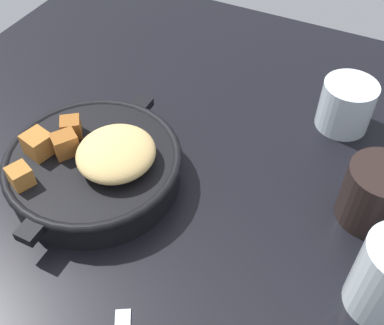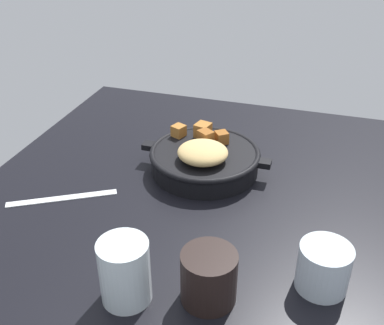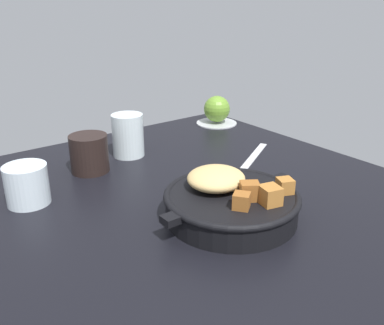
{
  "view_description": "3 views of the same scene",
  "coord_description": "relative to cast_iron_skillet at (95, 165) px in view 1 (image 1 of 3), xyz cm",
  "views": [
    {
      "loc": [
        35.48,
        20.13,
        46.46
      ],
      "look_at": [
        -0.67,
        2.32,
        3.56
      ],
      "focal_mm": 44.06,
      "sensor_mm": 36.0,
      "label": 1
    },
    {
      "loc": [
        -16.86,
        69.13,
        50.11
      ],
      "look_at": [
        5.38,
        -2.5,
        5.34
      ],
      "focal_mm": 43.31,
      "sensor_mm": 36.0,
      "label": 2
    },
    {
      "loc": [
        -38.49,
        -54.76,
        34.79
      ],
      "look_at": [
        4.1,
        1.11,
        6.88
      ],
      "focal_mm": 39.96,
      "sensor_mm": 36.0,
      "label": 3
    }
  ],
  "objects": [
    {
      "name": "ground_plane",
      "position": [
        -4.63,
        8.65,
        -4.28
      ],
      "size": [
        91.28,
        89.83,
        2.4
      ],
      "primitive_type": "cube",
      "color": "black"
    },
    {
      "name": "cast_iron_skillet",
      "position": [
        0.0,
        0.0,
        0.0
      ],
      "size": [
        26.71,
        22.42,
        7.82
      ],
      "color": "black",
      "rests_on": "ground_plane"
    },
    {
      "name": "water_glass_short",
      "position": [
        -24.89,
        25.6,
        0.49
      ],
      "size": [
        7.56,
        7.56,
        7.13
      ],
      "primitive_type": "cylinder",
      "color": "silver",
      "rests_on": "ground_plane"
    },
    {
      "name": "coffee_mug_dark",
      "position": [
        -9.88,
        32.61,
        0.85
      ],
      "size": [
        7.89,
        7.89,
        7.86
      ],
      "primitive_type": "cylinder",
      "color": "black",
      "rests_on": "ground_plane"
    }
  ]
}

